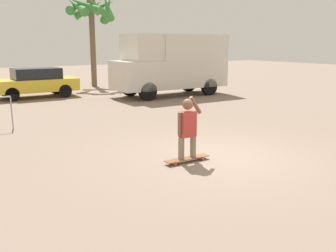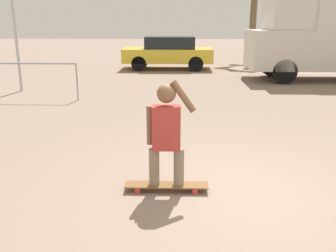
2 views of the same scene
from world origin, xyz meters
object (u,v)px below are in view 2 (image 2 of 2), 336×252
at_px(skateboard, 167,185).
at_px(camper_van, 335,34).
at_px(parked_car_yellow, 168,52).
at_px(person_skateboarder, 166,130).

xyz_separation_m(skateboard, camper_van, (5.96, 9.84, 1.64)).
relative_size(camper_van, parked_car_yellow, 1.48).
xyz_separation_m(skateboard, parked_car_yellow, (-0.36, 12.92, 0.71)).
bearing_deg(parked_car_yellow, person_skateboarder, -88.43).
xyz_separation_m(person_skateboarder, camper_van, (5.96, 9.84, 0.85)).
distance_m(skateboard, parked_car_yellow, 12.95).
distance_m(skateboard, camper_van, 11.62).
bearing_deg(person_skateboarder, parked_car_yellow, 91.57).
height_order(skateboard, camper_van, camper_van).
xyz_separation_m(camper_van, parked_car_yellow, (-6.31, 3.08, -0.93)).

